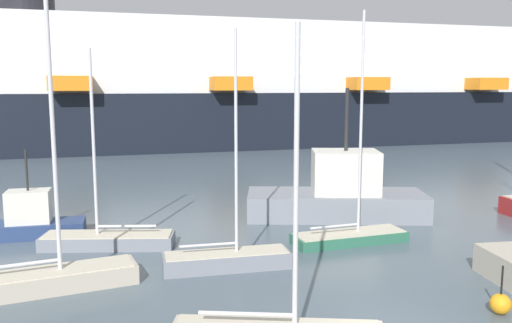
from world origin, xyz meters
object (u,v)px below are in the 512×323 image
object	(u,v)px
sailboat_6	(108,238)
cruise_ship	(213,91)
sailboat_1	(46,276)
channel_buoy_0	(500,304)
sailboat_4	(350,233)
fishing_boat_1	(339,194)
fishing_boat_2	(26,221)
sailboat_2	(227,257)

from	to	relation	value
sailboat_6	cruise_ship	size ratio (longest dim) A/B	0.08
sailboat_1	channel_buoy_0	size ratio (longest dim) A/B	6.96
sailboat_4	channel_buoy_0	distance (m)	7.74
sailboat_6	fishing_boat_1	xyz separation A→B (m)	(11.17, 2.34, 0.78)
fishing_boat_1	sailboat_1	bearing A→B (deg)	-136.98
sailboat_1	channel_buoy_0	distance (m)	14.02
fishing_boat_2	channel_buoy_0	distance (m)	18.92
fishing_boat_1	channel_buoy_0	size ratio (longest dim) A/B	6.43
sailboat_2	cruise_ship	xyz separation A→B (m)	(6.59, 41.03, 5.58)
sailboat_1	fishing_boat_2	distance (m)	6.97
sailboat_1	cruise_ship	size ratio (longest dim) A/B	0.10
fishing_boat_1	channel_buoy_0	bearing A→B (deg)	-74.10
cruise_ship	sailboat_4	bearing A→B (deg)	-93.09
fishing_boat_2	sailboat_2	bearing A→B (deg)	-37.74
sailboat_6	sailboat_1	bearing A→B (deg)	79.60
fishing_boat_1	sailboat_2	bearing A→B (deg)	-122.90
cruise_ship	fishing_boat_1	bearing A→B (deg)	-91.17
fishing_boat_2	channel_buoy_0	world-z (taller)	fishing_boat_2
sailboat_4	cruise_ship	size ratio (longest dim) A/B	0.09
fishing_boat_1	channel_buoy_0	xyz separation A→B (m)	(0.03, -11.85, -0.86)
sailboat_4	sailboat_6	world-z (taller)	sailboat_4
sailboat_2	channel_buoy_0	distance (m)	9.03
sailboat_6	fishing_boat_2	distance (m)	4.26
sailboat_4	fishing_boat_2	bearing A→B (deg)	157.95
sailboat_2	fishing_boat_2	world-z (taller)	sailboat_2
sailboat_4	cruise_ship	bearing A→B (deg)	84.33
fishing_boat_1	cruise_ship	bearing A→B (deg)	106.32
fishing_boat_2	sailboat_1	bearing A→B (deg)	-75.39
fishing_boat_2	channel_buoy_0	size ratio (longest dim) A/B	3.52
sailboat_4	fishing_boat_1	xyz separation A→B (m)	(1.27, 4.22, 0.77)
fishing_boat_1	cruise_ship	world-z (taller)	cruise_ship
fishing_boat_1	fishing_boat_2	distance (m)	14.68
sailboat_6	sailboat_2	bearing A→B (deg)	150.95
sailboat_1	sailboat_4	distance (m)	12.00
fishing_boat_2	channel_buoy_0	bearing A→B (deg)	-38.22
sailboat_4	channel_buoy_0	world-z (taller)	sailboat_4
sailboat_6	fishing_boat_2	size ratio (longest dim) A/B	1.57
sailboat_2	fishing_boat_1	xyz separation A→B (m)	(6.93, 6.10, 0.75)
sailboat_2	sailboat_6	distance (m)	5.66
sailboat_1	sailboat_6	distance (m)	4.73
sailboat_4	sailboat_1	bearing A→B (deg)	-172.37
sailboat_2	sailboat_6	xyz separation A→B (m)	(-4.23, 3.75, -0.03)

